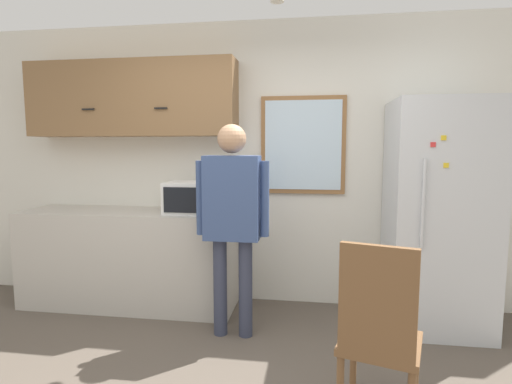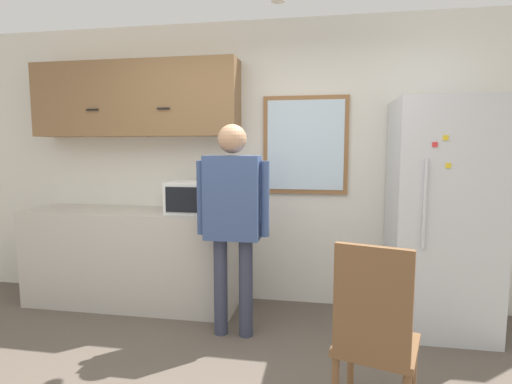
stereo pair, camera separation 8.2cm
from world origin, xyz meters
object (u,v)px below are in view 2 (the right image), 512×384
(microwave, at_px, (196,197))
(chair, at_px, (374,333))
(person, at_px, (233,209))
(refrigerator, at_px, (441,217))

(microwave, relative_size, chair, 0.47)
(person, height_order, refrigerator, refrigerator)
(person, bearing_deg, chair, -45.50)
(microwave, relative_size, person, 0.29)
(microwave, xyz_separation_m, refrigerator, (2.11, -0.03, -0.11))
(refrigerator, bearing_deg, chair, -115.74)
(person, relative_size, chair, 1.62)
(microwave, height_order, chair, microwave)
(chair, bearing_deg, refrigerator, -99.16)
(chair, bearing_deg, microwave, -28.55)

